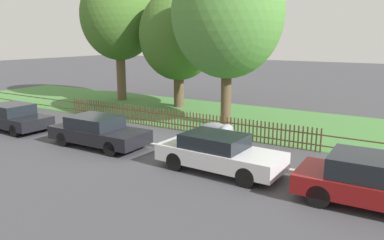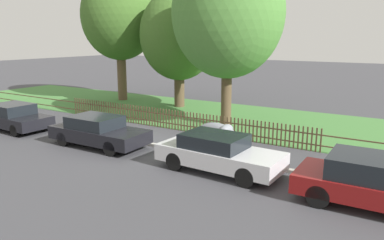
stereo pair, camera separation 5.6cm
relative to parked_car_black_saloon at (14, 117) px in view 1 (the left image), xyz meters
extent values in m
plane|color=#424247|center=(6.54, 1.23, -0.64)|extent=(120.00, 120.00, 0.00)
cube|color=#B2ADA3|center=(6.54, 1.33, -0.58)|extent=(40.05, 0.20, 0.12)
cube|color=#477F3D|center=(6.54, 8.17, -0.63)|extent=(40.05, 8.08, 0.01)
cube|color=brown|center=(6.54, 4.16, -0.36)|extent=(40.05, 0.03, 0.05)
cube|color=brown|center=(6.54, 4.16, 0.06)|extent=(40.05, 0.03, 0.05)
cube|color=brown|center=(-0.45, 4.13, -0.15)|extent=(0.06, 0.03, 0.97)
cube|color=brown|center=(-0.28, 4.13, -0.15)|extent=(0.06, 0.03, 0.97)
cube|color=brown|center=(-0.10, 4.13, -0.15)|extent=(0.06, 0.03, 0.97)
cube|color=brown|center=(0.08, 4.13, -0.15)|extent=(0.06, 0.03, 0.97)
cube|color=brown|center=(0.25, 4.13, -0.15)|extent=(0.06, 0.03, 0.97)
cube|color=brown|center=(0.43, 4.13, -0.15)|extent=(0.06, 0.03, 0.97)
cube|color=brown|center=(0.61, 4.13, -0.15)|extent=(0.06, 0.03, 0.97)
cube|color=brown|center=(0.79, 4.13, -0.15)|extent=(0.06, 0.03, 0.97)
cube|color=brown|center=(0.96, 4.13, -0.15)|extent=(0.06, 0.03, 0.97)
cube|color=brown|center=(1.14, 4.13, -0.15)|extent=(0.06, 0.03, 0.97)
cube|color=brown|center=(1.32, 4.13, -0.15)|extent=(0.06, 0.03, 0.97)
cube|color=brown|center=(1.49, 4.13, -0.15)|extent=(0.06, 0.03, 0.97)
cube|color=brown|center=(1.67, 4.13, -0.15)|extent=(0.06, 0.03, 0.97)
cube|color=brown|center=(1.85, 4.13, -0.15)|extent=(0.06, 0.03, 0.97)
cube|color=brown|center=(2.02, 4.13, -0.15)|extent=(0.06, 0.03, 0.97)
cube|color=brown|center=(2.20, 4.13, -0.15)|extent=(0.06, 0.03, 0.97)
cube|color=brown|center=(2.38, 4.13, -0.15)|extent=(0.06, 0.03, 0.97)
cube|color=brown|center=(2.56, 4.13, -0.15)|extent=(0.06, 0.03, 0.97)
cube|color=brown|center=(2.73, 4.13, -0.15)|extent=(0.06, 0.03, 0.97)
cube|color=brown|center=(2.91, 4.13, -0.15)|extent=(0.06, 0.03, 0.97)
cube|color=brown|center=(3.09, 4.13, -0.15)|extent=(0.06, 0.03, 0.97)
cube|color=brown|center=(3.26, 4.13, -0.15)|extent=(0.06, 0.03, 0.97)
cube|color=brown|center=(3.44, 4.13, -0.15)|extent=(0.06, 0.03, 0.97)
cube|color=brown|center=(3.62, 4.13, -0.15)|extent=(0.06, 0.03, 0.97)
cube|color=brown|center=(3.80, 4.13, -0.15)|extent=(0.06, 0.03, 0.97)
cube|color=brown|center=(3.97, 4.13, -0.15)|extent=(0.06, 0.03, 0.97)
cube|color=brown|center=(4.15, 4.13, -0.15)|extent=(0.06, 0.03, 0.97)
cube|color=brown|center=(4.33, 4.13, -0.15)|extent=(0.06, 0.03, 0.97)
cube|color=brown|center=(4.50, 4.13, -0.15)|extent=(0.06, 0.03, 0.97)
cube|color=brown|center=(4.68, 4.13, -0.15)|extent=(0.06, 0.03, 0.97)
cube|color=brown|center=(4.86, 4.13, -0.15)|extent=(0.06, 0.03, 0.97)
cube|color=brown|center=(5.04, 4.13, -0.15)|extent=(0.06, 0.03, 0.97)
cube|color=brown|center=(5.21, 4.13, -0.15)|extent=(0.06, 0.03, 0.97)
cube|color=brown|center=(5.39, 4.13, -0.15)|extent=(0.06, 0.03, 0.97)
cube|color=brown|center=(5.57, 4.13, -0.15)|extent=(0.06, 0.03, 0.97)
cube|color=brown|center=(5.74, 4.13, -0.15)|extent=(0.06, 0.03, 0.97)
cube|color=brown|center=(5.92, 4.13, -0.15)|extent=(0.06, 0.03, 0.97)
cube|color=brown|center=(6.10, 4.13, -0.15)|extent=(0.06, 0.03, 0.97)
cube|color=brown|center=(6.28, 4.13, -0.15)|extent=(0.06, 0.03, 0.97)
cube|color=brown|center=(6.45, 4.13, -0.15)|extent=(0.06, 0.03, 0.97)
cube|color=brown|center=(6.63, 4.13, -0.15)|extent=(0.06, 0.03, 0.97)
cube|color=brown|center=(6.81, 4.13, -0.15)|extent=(0.06, 0.03, 0.97)
cube|color=brown|center=(6.98, 4.13, -0.15)|extent=(0.06, 0.03, 0.97)
cube|color=brown|center=(7.16, 4.13, -0.15)|extent=(0.06, 0.03, 0.97)
cube|color=brown|center=(7.34, 4.13, -0.15)|extent=(0.06, 0.03, 0.97)
cube|color=brown|center=(7.52, 4.13, -0.15)|extent=(0.06, 0.03, 0.97)
cube|color=brown|center=(7.69, 4.13, -0.15)|extent=(0.06, 0.03, 0.97)
cube|color=brown|center=(7.87, 4.13, -0.15)|extent=(0.06, 0.03, 0.97)
cube|color=brown|center=(8.05, 4.13, -0.15)|extent=(0.06, 0.03, 0.97)
cube|color=brown|center=(8.22, 4.13, -0.15)|extent=(0.06, 0.03, 0.97)
cube|color=brown|center=(8.40, 4.13, -0.15)|extent=(0.06, 0.03, 0.97)
cube|color=brown|center=(8.58, 4.13, -0.15)|extent=(0.06, 0.03, 0.97)
cube|color=brown|center=(8.76, 4.13, -0.15)|extent=(0.06, 0.03, 0.97)
cube|color=brown|center=(8.93, 4.13, -0.15)|extent=(0.06, 0.03, 0.97)
cube|color=brown|center=(9.11, 4.13, -0.15)|extent=(0.06, 0.03, 0.97)
cube|color=brown|center=(9.29, 4.13, -0.15)|extent=(0.06, 0.03, 0.97)
cube|color=brown|center=(9.46, 4.13, -0.15)|extent=(0.06, 0.03, 0.97)
cube|color=brown|center=(9.64, 4.13, -0.15)|extent=(0.06, 0.03, 0.97)
cube|color=brown|center=(9.82, 4.13, -0.15)|extent=(0.06, 0.03, 0.97)
cube|color=brown|center=(10.00, 4.13, -0.15)|extent=(0.06, 0.03, 0.97)
cube|color=brown|center=(10.17, 4.13, -0.15)|extent=(0.06, 0.03, 0.97)
cube|color=brown|center=(10.35, 4.13, -0.15)|extent=(0.06, 0.03, 0.97)
cube|color=brown|center=(10.53, 4.13, -0.15)|extent=(0.06, 0.03, 0.97)
cube|color=brown|center=(10.70, 4.13, -0.15)|extent=(0.06, 0.03, 0.97)
cube|color=brown|center=(10.88, 4.13, -0.15)|extent=(0.06, 0.03, 0.97)
cube|color=brown|center=(11.06, 4.13, -0.15)|extent=(0.06, 0.03, 0.97)
cube|color=brown|center=(11.24, 4.13, -0.15)|extent=(0.06, 0.03, 0.97)
cube|color=brown|center=(11.41, 4.13, -0.15)|extent=(0.06, 0.03, 0.97)
cube|color=brown|center=(11.59, 4.13, -0.15)|extent=(0.06, 0.03, 0.97)
cube|color=brown|center=(11.77, 4.13, -0.15)|extent=(0.06, 0.03, 0.97)
cube|color=brown|center=(11.94, 4.13, -0.15)|extent=(0.06, 0.03, 0.97)
cube|color=brown|center=(12.12, 4.13, -0.15)|extent=(0.06, 0.03, 0.97)
cube|color=brown|center=(12.30, 4.13, -0.15)|extent=(0.06, 0.03, 0.97)
cube|color=brown|center=(12.48, 4.13, -0.15)|extent=(0.06, 0.03, 0.97)
cube|color=brown|center=(12.65, 4.13, -0.15)|extent=(0.06, 0.03, 0.97)
cube|color=brown|center=(12.83, 4.13, -0.15)|extent=(0.06, 0.03, 0.97)
cube|color=brown|center=(13.01, 4.13, -0.15)|extent=(0.06, 0.03, 0.97)
cube|color=brown|center=(13.18, 4.13, -0.15)|extent=(0.06, 0.03, 0.97)
cube|color=brown|center=(13.36, 4.13, -0.15)|extent=(0.06, 0.03, 0.97)
cube|color=brown|center=(13.54, 4.13, -0.15)|extent=(0.06, 0.03, 0.97)
cube|color=black|center=(0.05, 0.00, -0.14)|extent=(3.88, 1.82, 0.52)
cube|color=black|center=(-0.14, 0.00, 0.37)|extent=(1.88, 1.60, 0.50)
cylinder|color=black|center=(1.26, 0.77, -0.36)|extent=(0.56, 0.15, 0.56)
cylinder|color=black|center=(1.23, -0.82, -0.36)|extent=(0.56, 0.15, 0.56)
cylinder|color=black|center=(-1.12, 0.82, -0.36)|extent=(0.56, 0.15, 0.56)
cube|color=black|center=(5.59, 0.17, -0.12)|extent=(4.26, 1.81, 0.53)
cube|color=black|center=(5.38, 0.16, 0.38)|extent=(2.06, 1.59, 0.47)
cylinder|color=black|center=(6.88, 0.99, -0.34)|extent=(0.59, 0.15, 0.59)
cylinder|color=black|center=(6.92, -0.59, -0.34)|extent=(0.59, 0.15, 0.59)
cylinder|color=black|center=(4.26, 0.93, -0.34)|extent=(0.59, 0.15, 0.59)
cylinder|color=black|center=(4.30, -0.65, -0.34)|extent=(0.59, 0.15, 0.59)
cube|color=silver|center=(11.20, 0.16, -0.09)|extent=(4.29, 1.80, 0.55)
cube|color=black|center=(10.99, 0.16, 0.41)|extent=(2.08, 1.57, 0.46)
cylinder|color=black|center=(12.54, 0.88, -0.32)|extent=(0.63, 0.16, 0.63)
cylinder|color=black|center=(12.49, -0.65, -0.32)|extent=(0.63, 0.16, 0.63)
cylinder|color=black|center=(9.91, 0.96, -0.32)|extent=(0.63, 0.16, 0.63)
cylinder|color=black|center=(9.87, -0.56, -0.32)|extent=(0.63, 0.16, 0.63)
cube|color=maroon|center=(15.91, 0.02, -0.11)|extent=(4.06, 1.96, 0.52)
cube|color=black|center=(15.71, 0.01, 0.44)|extent=(1.97, 1.72, 0.57)
cylinder|color=black|center=(14.65, 0.85, -0.32)|extent=(0.63, 0.16, 0.63)
cylinder|color=black|center=(14.69, -0.87, -0.32)|extent=(0.63, 0.16, 0.63)
cylinder|color=black|center=(10.74, 2.02, -0.36)|extent=(0.55, 0.15, 0.54)
cylinder|color=black|center=(9.37, 2.15, -0.36)|extent=(0.55, 0.15, 0.54)
ellipsoid|color=gray|center=(10.05, 2.08, 0.05)|extent=(1.86, 0.75, 0.97)
ellipsoid|color=gray|center=(10.48, 2.04, 0.31)|extent=(0.48, 0.76, 0.45)
cylinder|color=brown|center=(-1.70, 9.50, 1.46)|extent=(0.64, 0.64, 4.19)
ellipsoid|color=#426B28|center=(-1.70, 9.50, 5.22)|extent=(5.25, 5.25, 6.04)
cylinder|color=brown|center=(3.28, 9.44, 0.86)|extent=(0.65, 0.65, 3.00)
ellipsoid|color=#426B28|center=(3.28, 9.44, 3.92)|extent=(4.91, 4.91, 5.65)
cylinder|color=brown|center=(8.31, 6.24, 1.27)|extent=(0.52, 0.52, 3.82)
ellipsoid|color=#4C8438|center=(8.31, 6.24, 4.90)|extent=(5.43, 5.43, 6.24)
camera|label=1|loc=(16.74, -10.42, 3.78)|focal=35.00mm
camera|label=2|loc=(16.78, -10.39, 3.78)|focal=35.00mm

